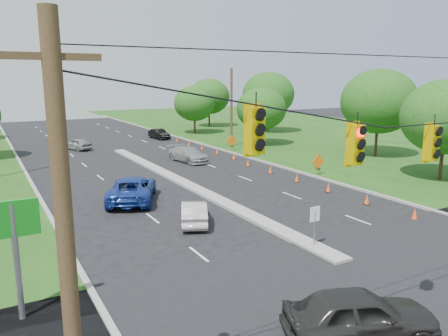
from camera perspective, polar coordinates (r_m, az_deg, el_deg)
ground at (r=17.63m, az=24.96°, el=-15.97°), size 160.00×160.00×0.00m
grass_right at (r=52.43m, az=26.60°, el=1.79°), size 40.00×160.00×0.06m
cross_street at (r=17.63m, az=24.96°, el=-15.97°), size 160.00×14.00×0.02m
curb_left at (r=39.65m, az=-24.40°, el=-0.83°), size 0.25×110.00×0.16m
curb_right at (r=45.86m, az=1.52°, el=1.78°), size 0.25×110.00×0.16m
median at (r=33.45m, az=-5.43°, el=-1.98°), size 1.00×34.00×0.18m
median_sign at (r=20.76m, az=11.77°, el=-6.53°), size 0.55×0.06×2.05m
utility_pole_far_right at (r=50.81m, az=0.97°, el=7.86°), size 0.28×0.28×9.00m
cone_1 at (r=26.97m, az=23.64°, el=-5.51°), size 0.32×0.32×0.70m
cone_2 at (r=29.09m, az=18.16°, el=-3.89°), size 0.32×0.32×0.70m
cone_3 at (r=31.46m, az=13.48°, el=-2.48°), size 0.32×0.32×0.70m
cone_4 at (r=34.03m, az=9.49°, el=-1.25°), size 0.32×0.32×0.70m
cone_5 at (r=36.75m, az=6.07°, el=-0.20°), size 0.32×0.32×0.70m
cone_6 at (r=39.59m, az=3.14°, el=0.70°), size 0.32×0.32×0.70m
cone_7 at (r=42.83m, az=1.30°, el=1.55°), size 0.32×0.32×0.70m
cone_8 at (r=45.83m, az=-0.93°, el=2.22°), size 0.32×0.32×0.70m
cone_9 at (r=48.89m, az=-2.89°, el=2.80°), size 0.32×0.32×0.70m
cone_10 at (r=52.02m, az=-4.62°, el=3.31°), size 0.32×0.32×0.70m
cone_11 at (r=55.18m, az=-6.15°, el=3.76°), size 0.32×0.32×0.70m
work_sign_1 at (r=36.52m, az=12.20°, el=0.71°), size 1.27×0.58×1.37m
work_sign_2 at (r=47.74m, az=1.02°, el=3.50°), size 1.27×0.58×1.37m
tree_7 at (r=37.53m, az=26.99°, el=5.96°), size 6.72×6.72×7.84m
tree_8 at (r=46.75m, az=19.59°, el=8.19°), size 7.56×7.56×8.82m
tree_9 at (r=51.85m, az=4.90°, el=7.72°), size 5.88×5.88×6.86m
tree_10 at (r=64.55m, az=5.82°, el=9.57°), size 7.56×7.56×8.82m
tree_11 at (r=71.90m, az=-1.97°, el=9.33°), size 6.72×6.72×7.84m
tree_12 at (r=63.00m, az=-3.89°, el=8.42°), size 5.88×5.88×6.86m
black_sedan at (r=14.58m, az=17.33°, el=-17.84°), size 5.07×3.49×1.60m
white_sedan at (r=24.13m, az=-3.93°, el=-5.76°), size 2.84×4.12×1.29m
blue_pickup at (r=28.93m, az=-11.89°, el=-2.67°), size 4.94×6.50×1.64m
silver_car_far at (r=41.90m, az=-4.69°, el=1.81°), size 2.79×5.26×1.45m
silver_car_oncoming at (r=51.39m, az=-18.57°, el=2.98°), size 2.89×4.11×1.30m
dark_car_receding at (r=58.28m, az=-8.48°, el=4.42°), size 1.76×4.08×1.31m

